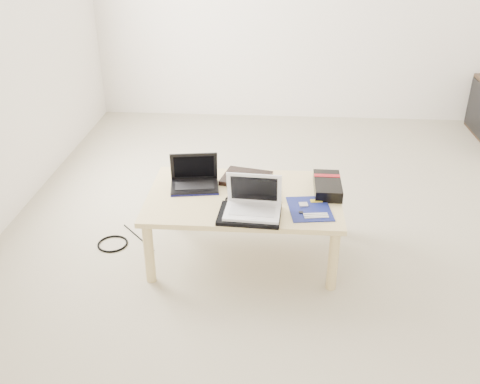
# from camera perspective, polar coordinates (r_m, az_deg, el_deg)

# --- Properties ---
(ground) EXTENTS (4.00, 4.00, 0.00)m
(ground) POSITION_cam_1_polar(r_m,az_deg,el_deg) (3.67, 7.50, -2.62)
(ground) COLOR #B0A68F
(ground) RESTS_ON ground
(coffee_table) EXTENTS (1.10, 0.70, 0.40)m
(coffee_table) POSITION_cam_1_polar(r_m,az_deg,el_deg) (3.08, 0.40, -1.16)
(coffee_table) COLOR #D2BC7F
(coffee_table) RESTS_ON ground
(book) EXTENTS (0.32, 0.29, 0.03)m
(book) POSITION_cam_1_polar(r_m,az_deg,el_deg) (3.22, 0.68, 1.49)
(book) COLOR black
(book) RESTS_ON coffee_table
(netbook) EXTENTS (0.30, 0.24, 0.20)m
(netbook) POSITION_cam_1_polar(r_m,az_deg,el_deg) (3.15, -4.89, 1.29)
(netbook) COLOR black
(netbook) RESTS_ON coffee_table
(tablet) EXTENTS (0.25, 0.20, 0.01)m
(tablet) POSITION_cam_1_polar(r_m,az_deg,el_deg) (3.12, 1.15, 0.44)
(tablet) COLOR black
(tablet) RESTS_ON coffee_table
(remote) EXTENTS (0.07, 0.20, 0.02)m
(remote) POSITION_cam_1_polar(r_m,az_deg,el_deg) (3.06, 3.82, -0.20)
(remote) COLOR #AAAAAF
(remote) RESTS_ON coffee_table
(neoprene_sleeve) EXTENTS (0.34, 0.26, 0.02)m
(neoprene_sleeve) POSITION_cam_1_polar(r_m,az_deg,el_deg) (2.84, 1.02, -2.44)
(neoprene_sleeve) COLOR black
(neoprene_sleeve) RESTS_ON coffee_table
(white_laptop) EXTENTS (0.31, 0.23, 0.21)m
(white_laptop) POSITION_cam_1_polar(r_m,az_deg,el_deg) (2.84, 1.39, -1.27)
(white_laptop) COLOR white
(white_laptop) RESTS_ON neoprene_sleeve
(motherboard) EXTENTS (0.26, 0.31, 0.01)m
(motherboard) POSITION_cam_1_polar(r_m,az_deg,el_deg) (2.94, 7.47, -1.78)
(motherboard) COLOR #0D1453
(motherboard) RESTS_ON coffee_table
(gpu_box) EXTENTS (0.16, 0.31, 0.07)m
(gpu_box) POSITION_cam_1_polar(r_m,az_deg,el_deg) (3.13, 9.31, 0.67)
(gpu_box) COLOR black
(gpu_box) RESTS_ON coffee_table
(cable_coil) EXTENTS (0.11, 0.11, 0.01)m
(cable_coil) POSITION_cam_1_polar(r_m,az_deg,el_deg) (3.00, -0.65, -0.84)
(cable_coil) COLOR black
(cable_coil) RESTS_ON coffee_table
(floor_cable_coil) EXTENTS (0.24, 0.24, 0.01)m
(floor_cable_coil) POSITION_cam_1_polar(r_m,az_deg,el_deg) (3.43, -13.43, -5.39)
(floor_cable_coil) COLOR black
(floor_cable_coil) RESTS_ON ground
(floor_cable_trail) EXTENTS (0.27, 0.29, 0.01)m
(floor_cable_trail) POSITION_cam_1_polar(r_m,az_deg,el_deg) (3.47, -10.77, -4.77)
(floor_cable_trail) COLOR black
(floor_cable_trail) RESTS_ON ground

